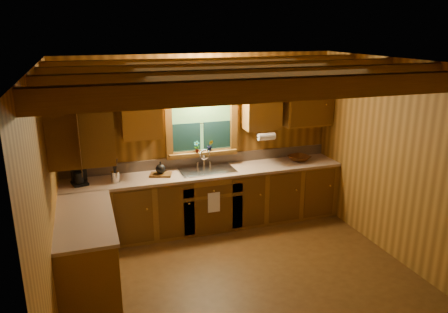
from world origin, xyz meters
The scene contains 20 objects.
room centered at (0.00, 0.00, 1.30)m, with size 4.20×4.20×4.20m.
ceiling_beams centered at (0.00, 0.00, 2.49)m, with size 4.20×2.54×0.18m.
base_cabinets centered at (-0.49, 1.28, 0.43)m, with size 4.20×2.22×0.86m.
countertop centered at (-0.48, 1.29, 0.88)m, with size 4.20×2.24×0.04m.
backsplash centered at (0.00, 1.89, 0.98)m, with size 4.20×0.02×0.16m, color #9B8068.
dishwasher_panel centered at (-1.47, 0.68, 0.43)m, with size 0.02×0.60×0.80m, color white.
upper_cabinets centered at (-0.56, 1.42, 1.84)m, with size 4.19×1.77×0.78m.
window centered at (0.00, 1.87, 1.53)m, with size 1.12×0.08×1.00m.
window_sill centered at (0.00, 1.82, 1.12)m, with size 1.06×0.14×0.04m, color brown.
wall_sconce centered at (0.00, 1.75, 2.16)m, with size 0.45×0.21×0.17m.
paper_towel_roll centered at (0.92, 1.53, 1.37)m, with size 0.11×0.11×0.27m, color white.
dish_towel centered at (0.00, 1.26, 0.52)m, with size 0.18×0.01×0.30m, color white.
sink centered at (0.00, 1.60, 0.86)m, with size 0.82×0.48×0.43m.
coffee_maker centered at (-1.82, 1.62, 1.07)m, with size 0.20×0.25×0.35m.
utensil_crock centered at (-1.35, 1.54, 0.98)m, with size 0.12×0.12×0.34m.
cutting_board centered at (-0.70, 1.61, 0.91)m, with size 0.30×0.22×0.03m, color #513211.
teakettle centered at (-0.70, 1.61, 1.00)m, with size 0.14×0.14×0.18m.
wicker_basket centered at (1.55, 1.62, 0.94)m, with size 0.33×0.33×0.08m, color #48230C.
potted_plant_left centered at (-0.11, 1.79, 1.23)m, with size 0.10×0.06×0.18m, color #513211.
potted_plant_right centered at (0.11, 1.82, 1.23)m, with size 0.09×0.08×0.17m, color #513211.
Camera 1 is at (-1.69, -4.29, 2.96)m, focal length 34.56 mm.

